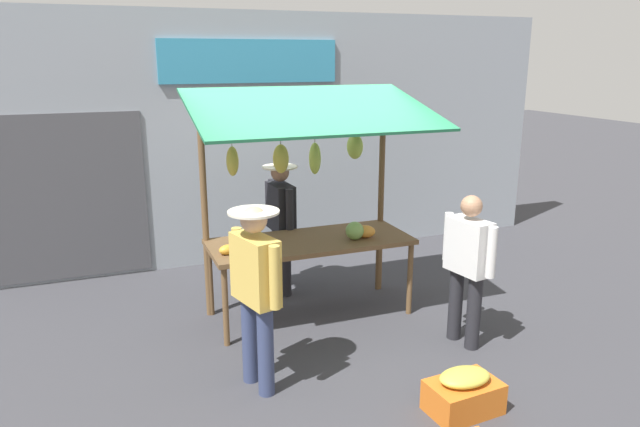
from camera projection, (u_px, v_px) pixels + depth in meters
ground_plane at (310, 314)px, 6.63m from camera, size 40.00×40.00×0.00m
street_backdrop at (252, 139)px, 8.15m from camera, size 9.00×0.30×3.40m
market_stall at (311, 180)px, 6.25m from camera, size 2.50×1.46×2.50m
vendor_with_sunhat at (281, 218)px, 7.03m from camera, size 0.41×0.69×1.61m
shopper_in_striped_shirt at (468, 261)px, 5.74m from camera, size 0.30×0.66×1.54m
shopper_in_grey_tee at (256, 284)px, 4.92m from camera, size 0.42×0.68×1.64m
produce_crate_near at (464, 393)px, 4.77m from camera, size 0.61×0.43×0.37m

